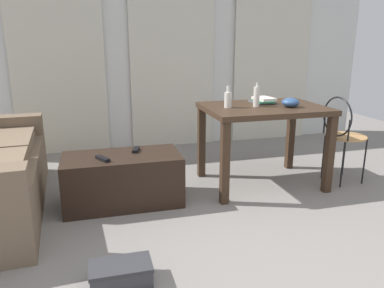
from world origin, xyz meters
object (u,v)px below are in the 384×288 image
Objects in this scene: bottle_near at (228,99)px; tv_remote_secondary at (136,150)px; bottle_far at (257,96)px; tv_remote_primary at (103,159)px; bowl at (291,102)px; shoebox at (121,274)px; wire_chair at (342,129)px; scissors at (289,101)px; craft_table at (263,118)px; book_stack at (263,100)px; coffee_table at (123,179)px.

bottle_near is 1.33× the size of tv_remote_secondary.
tv_remote_secondary is (-0.86, -0.03, -0.41)m from bottle_near.
tv_remote_primary is (-1.43, -0.20, -0.43)m from bottle_far.
bowl is 0.45× the size of shoebox.
scissors is at bearing 141.81° from wire_chair.
shoebox is (-1.47, -1.26, -0.60)m from craft_table.
scissors is at bearing 1.56° from book_stack.
bottle_near is 0.46m from book_stack.
craft_table is at bearing 16.17° from tv_remote_secondary.
book_stack reaches higher than craft_table.
bottle_near is at bearing -17.65° from tv_remote_primary.
bowl reaches higher than tv_remote_primary.
tv_remote_secondary is (-1.58, -0.19, -0.33)m from scissors.
bottle_far is at bearing -3.53° from bottle_near.
wire_chair is 0.93m from bottle_far.
coffee_table is 1.44m from bottle_far.
bottle_near reaches higher than bowl.
bottle_far is at bearing 15.69° from tv_remote_secondary.
wire_chair is at bearing 26.26° from shoebox.
bowl is at bearing -11.80° from bottle_near.
bottle_far is 0.24m from book_stack.
craft_table is 4.10× the size of book_stack.
bottle_far is 2.04m from shoebox.
bottle_near is 0.59m from bowl.
wire_chair is 8.61× the size of scissors.
tv_remote_secondary is at bearing 36.27° from coffee_table.
coffee_table reaches higher than shoebox.
tv_remote_primary reaches higher than shoebox.
book_stack reaches higher than tv_remote_primary.
book_stack is at bearing -15.11° from tv_remote_primary.
bottle_far reaches higher than craft_table.
coffee_table is at bearing -172.88° from bottle_near.
bottle_far is at bearing -157.86° from scissors.
tv_remote_secondary is at bearing 4.95° from tv_remote_primary.
wire_chair is 5.46× the size of tv_remote_primary.
craft_table is at bearing 7.20° from bottle_far.
bowl reaches higher than craft_table.
bowl is at bearing 11.49° from tv_remote_secondary.
bowl is (1.57, 0.00, 0.61)m from coffee_table.
tv_remote_primary is at bearing -176.71° from bowl.
bottle_far is 0.61× the size of shoebox.
bottle_far reaches higher than bottle_near.
scissors reaches higher than tv_remote_secondary.
shoebox is at bearing -115.89° from tv_remote_primary.
wire_chair reaches higher than coffee_table.
wire_chair is at bearing -24.27° from book_stack.
bottle_far reaches higher than scissors.
scissors is 0.63× the size of tv_remote_primary.
scissors is (0.71, 0.16, -0.08)m from bottle_near.
tv_remote_secondary is at bearing -178.24° from bottle_near.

